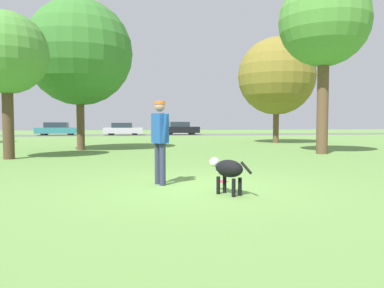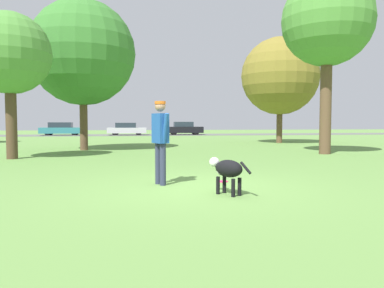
{
  "view_description": "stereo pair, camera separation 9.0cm",
  "coord_description": "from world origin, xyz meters",
  "px_view_note": "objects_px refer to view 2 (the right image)",
  "views": [
    {
      "loc": [
        -1.35,
        -7.48,
        1.32
      ],
      "look_at": [
        -0.05,
        -0.26,
        0.9
      ],
      "focal_mm": 35.0,
      "sensor_mm": 36.0,
      "label": 1
    },
    {
      "loc": [
        -1.26,
        -7.5,
        1.32
      ],
      "look_at": [
        -0.05,
        -0.26,
        0.9
      ],
      "focal_mm": 35.0,
      "sensor_mm": 36.0,
      "label": 2
    }
  ],
  "objects_px": {
    "tree_near_right": "(327,22)",
    "parked_car_silver": "(127,129)",
    "tree_near_left": "(9,54)",
    "frisbee": "(223,181)",
    "tree_far_right": "(280,76)",
    "dog": "(227,170)",
    "parked_car_black": "(184,128)",
    "tree_mid_center": "(83,53)",
    "person": "(160,135)",
    "parked_car_teal": "(62,129)"
  },
  "relations": [
    {
      "from": "tree_near_right",
      "to": "parked_car_silver",
      "type": "distance_m",
      "value": 27.44
    },
    {
      "from": "tree_near_left",
      "to": "parked_car_silver",
      "type": "height_order",
      "value": "tree_near_left"
    },
    {
      "from": "frisbee",
      "to": "tree_far_right",
      "type": "xyz_separation_m",
      "value": [
        7.6,
        15.01,
        4.31
      ]
    },
    {
      "from": "dog",
      "to": "tree_near_right",
      "type": "relative_size",
      "value": 0.12
    },
    {
      "from": "frisbee",
      "to": "parked_car_black",
      "type": "relative_size",
      "value": 0.06
    },
    {
      "from": "tree_near_left",
      "to": "parked_car_black",
      "type": "bearing_deg",
      "value": 68.58
    },
    {
      "from": "tree_near_right",
      "to": "parked_car_black",
      "type": "relative_size",
      "value": 1.84
    },
    {
      "from": "parked_car_black",
      "to": "tree_near_left",
      "type": "bearing_deg",
      "value": -109.85
    },
    {
      "from": "parked_car_black",
      "to": "tree_mid_center",
      "type": "bearing_deg",
      "value": -108.83
    },
    {
      "from": "parked_car_black",
      "to": "person",
      "type": "bearing_deg",
      "value": -97.64
    },
    {
      "from": "person",
      "to": "tree_far_right",
      "type": "xyz_separation_m",
      "value": [
        9.0,
        15.16,
        3.26
      ]
    },
    {
      "from": "tree_near_left",
      "to": "parked_car_teal",
      "type": "relative_size",
      "value": 1.2
    },
    {
      "from": "parked_car_teal",
      "to": "parked_car_silver",
      "type": "distance_m",
      "value": 6.78
    },
    {
      "from": "tree_near_right",
      "to": "parked_car_black",
      "type": "height_order",
      "value": "tree_near_right"
    },
    {
      "from": "frisbee",
      "to": "tree_mid_center",
      "type": "relative_size",
      "value": 0.03
    },
    {
      "from": "tree_near_right",
      "to": "parked_car_teal",
      "type": "relative_size",
      "value": 1.69
    },
    {
      "from": "tree_far_right",
      "to": "tree_near_left",
      "type": "bearing_deg",
      "value": -148.24
    },
    {
      "from": "frisbee",
      "to": "parked_car_black",
      "type": "xyz_separation_m",
      "value": [
        3.84,
        32.2,
        0.68
      ]
    },
    {
      "from": "tree_far_right",
      "to": "parked_car_black",
      "type": "distance_m",
      "value": 17.97
    },
    {
      "from": "tree_near_right",
      "to": "tree_near_left",
      "type": "distance_m",
      "value": 12.48
    },
    {
      "from": "tree_mid_center",
      "to": "tree_near_left",
      "type": "relative_size",
      "value": 1.35
    },
    {
      "from": "person",
      "to": "parked_car_teal",
      "type": "height_order",
      "value": "person"
    },
    {
      "from": "tree_far_right",
      "to": "tree_near_right",
      "type": "relative_size",
      "value": 0.92
    },
    {
      "from": "dog",
      "to": "tree_near_left",
      "type": "height_order",
      "value": "tree_near_left"
    },
    {
      "from": "dog",
      "to": "tree_near_left",
      "type": "bearing_deg",
      "value": 3.99
    },
    {
      "from": "tree_far_right",
      "to": "parked_car_teal",
      "type": "distance_m",
      "value": 24.72
    },
    {
      "from": "tree_mid_center",
      "to": "tree_near_left",
      "type": "height_order",
      "value": "tree_mid_center"
    },
    {
      "from": "tree_far_right",
      "to": "parked_car_black",
      "type": "height_order",
      "value": "tree_far_right"
    },
    {
      "from": "dog",
      "to": "parked_car_teal",
      "type": "xyz_separation_m",
      "value": [
        -8.76,
        34.37,
        0.19
      ]
    },
    {
      "from": "tree_mid_center",
      "to": "frisbee",
      "type": "bearing_deg",
      "value": -68.27
    },
    {
      "from": "frisbee",
      "to": "tree_near_left",
      "type": "distance_m",
      "value": 9.73
    },
    {
      "from": "tree_mid_center",
      "to": "parked_car_black",
      "type": "bearing_deg",
      "value": 69.6
    },
    {
      "from": "tree_mid_center",
      "to": "parked_car_black",
      "type": "relative_size",
      "value": 1.77
    },
    {
      "from": "tree_far_right",
      "to": "frisbee",
      "type": "bearing_deg",
      "value": -116.84
    },
    {
      "from": "tree_near_right",
      "to": "tree_near_left",
      "type": "relative_size",
      "value": 1.41
    },
    {
      "from": "dog",
      "to": "tree_near_right",
      "type": "height_order",
      "value": "tree_near_right"
    },
    {
      "from": "parked_car_silver",
      "to": "parked_car_black",
      "type": "distance_m",
      "value": 6.15
    },
    {
      "from": "tree_far_right",
      "to": "tree_near_left",
      "type": "relative_size",
      "value": 1.29
    },
    {
      "from": "tree_near_right",
      "to": "frisbee",
      "type": "bearing_deg",
      "value": -132.98
    },
    {
      "from": "tree_far_right",
      "to": "dog",
      "type": "bearing_deg",
      "value": -115.59
    },
    {
      "from": "frisbee",
      "to": "parked_car_black",
      "type": "bearing_deg",
      "value": 83.19
    },
    {
      "from": "person",
      "to": "parked_car_black",
      "type": "xyz_separation_m",
      "value": [
        5.24,
        32.36,
        -0.36
      ]
    },
    {
      "from": "dog",
      "to": "tree_near_left",
      "type": "distance_m",
      "value": 10.43
    },
    {
      "from": "parked_car_teal",
      "to": "parked_car_silver",
      "type": "relative_size",
      "value": 1.06
    },
    {
      "from": "person",
      "to": "tree_far_right",
      "type": "relative_size",
      "value": 0.26
    },
    {
      "from": "frisbee",
      "to": "tree_near_right",
      "type": "relative_size",
      "value": 0.03
    },
    {
      "from": "tree_far_right",
      "to": "parked_car_silver",
      "type": "bearing_deg",
      "value": 119.93
    },
    {
      "from": "tree_far_right",
      "to": "parked_car_teal",
      "type": "bearing_deg",
      "value": 132.9
    },
    {
      "from": "tree_near_left",
      "to": "parked_car_black",
      "type": "height_order",
      "value": "tree_near_left"
    },
    {
      "from": "person",
      "to": "frisbee",
      "type": "distance_m",
      "value": 1.75
    }
  ]
}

